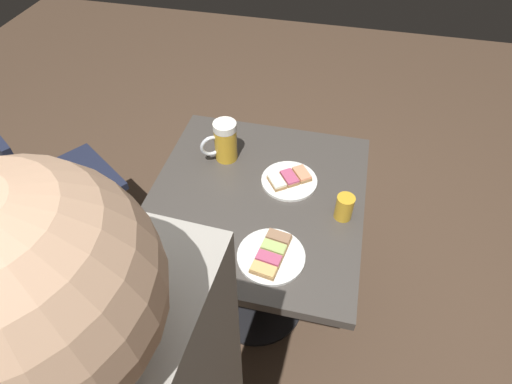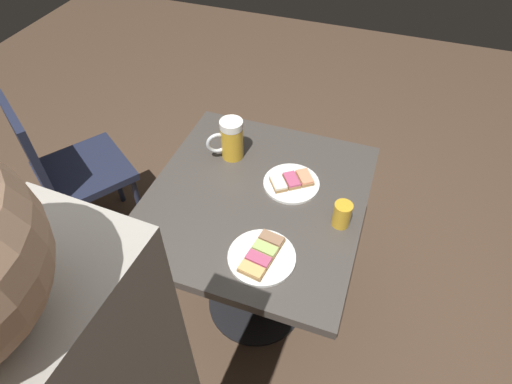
{
  "view_description": "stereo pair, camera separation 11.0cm",
  "coord_description": "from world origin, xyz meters",
  "px_view_note": "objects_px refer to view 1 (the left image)",
  "views": [
    {
      "loc": [
        0.97,
        0.23,
        1.77
      ],
      "look_at": [
        0.0,
        0.0,
        0.74
      ],
      "focal_mm": 29.49,
      "sensor_mm": 36.0,
      "label": 1
    },
    {
      "loc": [
        0.94,
        0.33,
        1.77
      ],
      "look_at": [
        0.0,
        0.0,
        0.74
      ],
      "focal_mm": 29.49,
      "sensor_mm": 36.0,
      "label": 2
    }
  ],
  "objects_px": {
    "beer_glass_small": "(344,207)",
    "plate_far": "(289,180)",
    "beer_mug": "(224,141)",
    "plate_near": "(271,255)",
    "cafe_chair": "(51,183)"
  },
  "relations": [
    {
      "from": "beer_glass_small",
      "to": "plate_far",
      "type": "bearing_deg",
      "value": -121.01
    },
    {
      "from": "plate_far",
      "to": "beer_mug",
      "type": "relative_size",
      "value": 1.25
    },
    {
      "from": "plate_near",
      "to": "cafe_chair",
      "type": "distance_m",
      "value": 1.1
    },
    {
      "from": "plate_near",
      "to": "plate_far",
      "type": "relative_size",
      "value": 1.04
    },
    {
      "from": "plate_far",
      "to": "beer_glass_small",
      "type": "bearing_deg",
      "value": 58.99
    },
    {
      "from": "cafe_chair",
      "to": "beer_mug",
      "type": "bearing_deg",
      "value": 40.61
    },
    {
      "from": "plate_near",
      "to": "beer_glass_small",
      "type": "bearing_deg",
      "value": 137.4
    },
    {
      "from": "plate_near",
      "to": "cafe_chair",
      "type": "height_order",
      "value": "cafe_chair"
    },
    {
      "from": "plate_near",
      "to": "plate_far",
      "type": "xyz_separation_m",
      "value": [
        -0.33,
        -0.0,
        -0.0
      ]
    },
    {
      "from": "plate_far",
      "to": "beer_glass_small",
      "type": "xyz_separation_m",
      "value": [
        0.12,
        0.2,
        0.03
      ]
    },
    {
      "from": "beer_mug",
      "to": "cafe_chair",
      "type": "height_order",
      "value": "beer_mug"
    },
    {
      "from": "plate_far",
      "to": "beer_mug",
      "type": "bearing_deg",
      "value": -105.88
    },
    {
      "from": "plate_near",
      "to": "beer_mug",
      "type": "distance_m",
      "value": 0.49
    },
    {
      "from": "plate_near",
      "to": "beer_mug",
      "type": "relative_size",
      "value": 1.31
    },
    {
      "from": "beer_mug",
      "to": "plate_far",
      "type": "bearing_deg",
      "value": 74.12
    }
  ]
}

